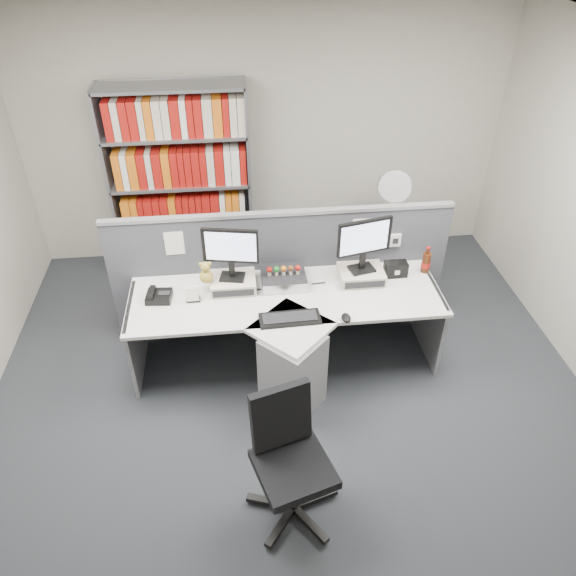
{
  "coord_description": "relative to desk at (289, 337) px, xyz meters",
  "views": [
    {
      "loc": [
        -0.38,
        -2.85,
        3.5
      ],
      "look_at": [
        0.0,
        0.65,
        0.92
      ],
      "focal_mm": 34.69,
      "sensor_mm": 36.0,
      "label": 1
    }
  ],
  "objects": [
    {
      "name": "office_chair",
      "position": [
        -0.13,
        -1.21,
        0.06
      ],
      "size": [
        0.64,
        0.62,
        0.97
      ],
      "color": "silver",
      "rests_on": "ground"
    },
    {
      "name": "desk",
      "position": [
        0.0,
        0.0,
        0.0
      ],
      "size": [
        2.6,
        1.2,
        0.72
      ],
      "color": "silver",
      "rests_on": "ground"
    },
    {
      "name": "mouse",
      "position": [
        0.44,
        -0.14,
        0.29
      ],
      "size": [
        0.07,
        0.12,
        0.04
      ],
      "primitive_type": "ellipsoid",
      "color": "black",
      "rests_on": "desk"
    },
    {
      "name": "ground",
      "position": [
        0.0,
        -0.6,
        -0.46
      ],
      "size": [
        5.5,
        5.5,
        0.0
      ],
      "primitive_type": "plane",
      "color": "#2F3238",
      "rests_on": "ground"
    },
    {
      "name": "partition",
      "position": [
        0.0,
        0.65,
        0.19
      ],
      "size": [
        3.0,
        0.08,
        1.27
      ],
      "color": "#474850",
      "rests_on": "ground"
    },
    {
      "name": "desk_fan",
      "position": [
        1.2,
        1.4,
        0.59
      ],
      "size": [
        0.32,
        0.2,
        0.55
      ],
      "color": "white",
      "rests_on": "filing_cabinet"
    },
    {
      "name": "desk_calendar",
      "position": [
        -0.76,
        0.24,
        0.32
      ],
      "size": [
        0.11,
        0.08,
        0.13
      ],
      "color": "black",
      "rests_on": "desk"
    },
    {
      "name": "desk_phone",
      "position": [
        -1.05,
        0.29,
        0.3
      ],
      "size": [
        0.22,
        0.2,
        0.09
      ],
      "color": "black",
      "rests_on": "desk"
    },
    {
      "name": "room_shell",
      "position": [
        0.0,
        -0.6,
        1.33
      ],
      "size": [
        5.04,
        5.54,
        2.72
      ],
      "color": "#B6B0A2",
      "rests_on": "ground"
    },
    {
      "name": "speaker",
      "position": [
        0.98,
        0.41,
        0.33
      ],
      "size": [
        0.2,
        0.11,
        0.13
      ],
      "primitive_type": "cube",
      "color": "black",
      "rests_on": "desk"
    },
    {
      "name": "filing_cabinet",
      "position": [
        1.2,
        1.4,
        -0.11
      ],
      "size": [
        0.45,
        0.61,
        0.7
      ],
      "color": "gray",
      "rests_on": "ground"
    },
    {
      "name": "monitor_left",
      "position": [
        -0.43,
        0.38,
        0.64
      ],
      "size": [
        0.45,
        0.18,
        0.47
      ],
      "color": "black",
      "rests_on": "monitor_riser_left"
    },
    {
      "name": "shelving_unit",
      "position": [
        -0.9,
        1.85,
        0.52
      ],
      "size": [
        1.41,
        0.4,
        2.0
      ],
      "color": "gray",
      "rests_on": "ground"
    },
    {
      "name": "monitor_riser_right",
      "position": [
        0.67,
        0.38,
        0.31
      ],
      "size": [
        0.38,
        0.31,
        0.1
      ],
      "color": "beige",
      "rests_on": "desk"
    },
    {
      "name": "keyboard",
      "position": [
        -0.0,
        -0.1,
        0.28
      ],
      "size": [
        0.49,
        0.2,
        0.03
      ],
      "color": "black",
      "rests_on": "desk"
    },
    {
      "name": "plush_toy",
      "position": [
        -0.64,
        0.35,
        0.45
      ],
      "size": [
        0.11,
        0.11,
        0.2
      ],
      "color": "#A99138",
      "rests_on": "monitor_riser_left"
    },
    {
      "name": "monitor_right",
      "position": [
        0.67,
        0.38,
        0.65
      ],
      "size": [
        0.47,
        0.19,
        0.48
      ],
      "color": "black",
      "rests_on": "monitor_riser_right"
    },
    {
      "name": "cola_bottle",
      "position": [
        1.25,
        0.44,
        0.36
      ],
      "size": [
        0.08,
        0.08,
        0.25
      ],
      "color": "#3F190A",
      "rests_on": "desk"
    },
    {
      "name": "desktop_pc",
      "position": [
        -0.0,
        0.4,
        0.31
      ],
      "size": [
        0.37,
        0.33,
        0.1
      ],
      "color": "black",
      "rests_on": "desk"
    },
    {
      "name": "monitor_riser_left",
      "position": [
        -0.43,
        0.38,
        0.31
      ],
      "size": [
        0.38,
        0.31,
        0.1
      ],
      "color": "beige",
      "rests_on": "desk"
    },
    {
      "name": "figurines",
      "position": [
        -0.0,
        0.39,
        0.41
      ],
      "size": [
        0.29,
        0.05,
        0.09
      ],
      "color": "beige",
      "rests_on": "desktop_pc"
    }
  ]
}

